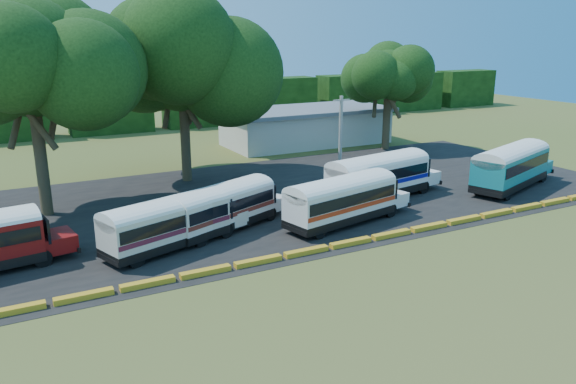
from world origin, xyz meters
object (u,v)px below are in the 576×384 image
tree_west (29,58)px  bus_teal (512,164)px  bus_white_red (343,198)px  bus_cream_west (169,220)px

tree_west → bus_teal: bearing=-17.0°
bus_teal → bus_white_red: bearing=164.6°
bus_cream_west → bus_teal: size_ratio=0.86×
bus_teal → bus_cream_west: bearing=161.1°
bus_white_red → bus_cream_west: bearing=162.8°
tree_west → bus_white_red: bearing=-33.8°
bus_cream_west → bus_white_red: bearing=-23.7°
bus_white_red → bus_teal: size_ratio=0.90×
bus_cream_west → tree_west: size_ratio=0.66×
bus_cream_west → bus_teal: 27.90m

